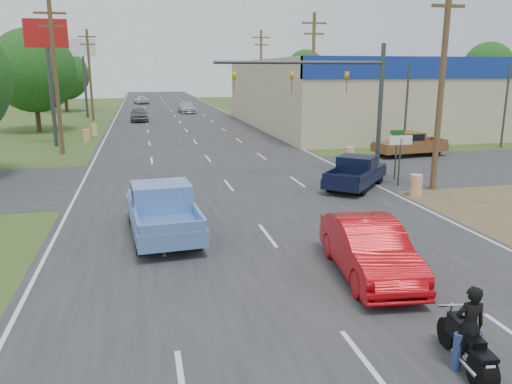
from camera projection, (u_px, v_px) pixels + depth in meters
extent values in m
plane|color=#30491D|center=(367.00, 364.00, 9.80)|extent=(200.00, 200.00, 0.00)
cube|color=#2D2D30|center=(186.00, 130.00, 47.68)|extent=(15.00, 180.00, 0.02)
cube|color=#2D2D30|center=(222.00, 177.00, 26.84)|extent=(120.00, 10.00, 0.02)
cube|color=brown|center=(502.00, 203.00, 21.64)|extent=(8.00, 18.00, 0.01)
cube|color=#B7A88C|center=(483.00, 92.00, 53.79)|extent=(50.00, 28.00, 6.60)
cylinder|color=#4C3823|center=(442.00, 84.00, 22.97)|extent=(0.28, 0.28, 10.00)
cube|color=#4C3823|center=(448.00, 6.00, 22.16)|extent=(1.60, 0.14, 0.14)
cylinder|color=#4C3823|center=(313.00, 78.00, 40.02)|extent=(0.28, 0.28, 10.00)
cube|color=#4C3823|center=(314.00, 23.00, 39.02)|extent=(2.00, 0.14, 0.14)
cube|color=#4C3823|center=(314.00, 34.00, 39.21)|extent=(1.60, 0.14, 0.14)
cylinder|color=#4C3823|center=(261.00, 76.00, 57.06)|extent=(0.28, 0.28, 10.00)
cube|color=#4C3823|center=(261.00, 37.00, 56.07)|extent=(2.00, 0.14, 0.14)
cube|color=#4C3823|center=(261.00, 45.00, 56.26)|extent=(1.60, 0.14, 0.14)
cylinder|color=#4C3823|center=(56.00, 80.00, 33.08)|extent=(0.28, 0.28, 10.00)
cube|color=#4C3823|center=(50.00, 13.00, 32.09)|extent=(2.00, 0.14, 0.14)
cube|color=#4C3823|center=(51.00, 26.00, 32.28)|extent=(1.60, 0.14, 0.14)
cylinder|color=#4C3823|center=(90.00, 76.00, 55.82)|extent=(0.28, 0.28, 10.00)
cube|color=#4C3823|center=(87.00, 37.00, 54.82)|extent=(2.00, 0.14, 0.14)
cube|color=#4C3823|center=(88.00, 44.00, 55.01)|extent=(1.60, 0.14, 0.14)
cylinder|color=#422D19|center=(38.00, 114.00, 46.29)|extent=(0.44, 0.44, 3.24)
sphere|color=#154916|center=(33.00, 71.00, 45.35)|extent=(7.56, 7.56, 7.56)
cylinder|color=#422D19|center=(66.00, 101.00, 68.91)|extent=(0.44, 0.44, 2.88)
sphere|color=#154916|center=(64.00, 75.00, 68.08)|extent=(6.72, 6.72, 6.72)
cylinder|color=#422D19|center=(485.00, 93.00, 87.51)|extent=(0.44, 0.44, 3.60)
sphere|color=#154916|center=(488.00, 67.00, 86.46)|extent=(8.40, 8.40, 8.40)
cylinder|color=#422D19|center=(305.00, 89.00, 105.83)|extent=(0.44, 0.44, 3.42)
sphere|color=#154916|center=(305.00, 69.00, 104.83)|extent=(7.98, 7.98, 7.98)
cylinder|color=orange|center=(416.00, 185.00, 22.77)|extent=(0.56, 0.56, 1.00)
cylinder|color=orange|center=(350.00, 155.00, 30.90)|extent=(0.56, 0.56, 1.00)
cylinder|color=orange|center=(86.00, 136.00, 40.05)|extent=(0.56, 0.56, 1.00)
cylinder|color=orange|center=(95.00, 130.00, 43.91)|extent=(0.56, 0.56, 1.00)
cylinder|color=#3F3F44|center=(51.00, 86.00, 36.78)|extent=(0.30, 0.30, 9.00)
cube|color=#B21414|center=(46.00, 33.00, 35.90)|extent=(3.00, 0.35, 2.00)
cylinder|color=#3F3F44|center=(85.00, 80.00, 59.51)|extent=(0.30, 0.30, 9.00)
cube|color=white|center=(82.00, 48.00, 58.63)|extent=(3.00, 0.35, 2.00)
cylinder|color=#3F3F44|center=(399.00, 162.00, 24.54)|extent=(0.08, 0.08, 2.40)
cube|color=white|center=(401.00, 140.00, 24.28)|extent=(1.20, 0.05, 0.45)
cylinder|color=#3F3F44|center=(396.00, 157.00, 26.09)|extent=(0.08, 0.08, 2.40)
cube|color=#0C591E|center=(397.00, 132.00, 25.78)|extent=(0.80, 0.04, 0.22)
cylinder|color=#3F3F44|center=(380.00, 111.00, 26.90)|extent=(0.24, 0.24, 7.00)
cylinder|color=#3F3F44|center=(301.00, 62.00, 25.33)|extent=(9.00, 0.18, 0.18)
imported|color=gold|center=(347.00, 72.00, 25.98)|extent=(0.18, 0.40, 1.10)
imported|color=gold|center=(292.00, 72.00, 25.33)|extent=(0.18, 0.40, 1.10)
imported|color=gold|center=(234.00, 72.00, 24.69)|extent=(0.18, 0.40, 1.10)
imported|color=#B6080E|center=(369.00, 249.00, 13.82)|extent=(2.19, 4.95, 1.58)
cylinder|color=black|center=(483.00, 372.00, 8.99)|extent=(0.39, 0.67, 0.64)
cylinder|color=black|center=(446.00, 333.00, 10.35)|extent=(0.19, 0.65, 0.64)
cube|color=black|center=(464.00, 337.00, 9.63)|extent=(0.35, 1.18, 0.29)
cube|color=black|center=(459.00, 322.00, 9.81)|extent=(0.32, 0.56, 0.21)
cube|color=black|center=(473.00, 338.00, 9.31)|extent=(0.35, 0.56, 0.10)
cylinder|color=white|center=(453.00, 305.00, 10.04)|extent=(0.63, 0.13, 0.05)
cube|color=white|center=(490.00, 369.00, 8.74)|extent=(0.17, 0.04, 0.12)
imported|color=black|center=(469.00, 331.00, 9.43)|extent=(0.64, 0.46, 1.63)
cylinder|color=black|center=(133.00, 213.00, 18.64)|extent=(0.38, 0.87, 0.85)
cylinder|color=black|center=(181.00, 209.00, 19.16)|extent=(0.38, 0.87, 0.85)
cylinder|color=black|center=(141.00, 241.00, 15.57)|extent=(0.38, 0.87, 0.85)
cylinder|color=black|center=(197.00, 236.00, 16.08)|extent=(0.38, 0.87, 0.85)
cube|color=#5F8ACB|center=(163.00, 217.00, 17.31)|extent=(2.55, 5.68, 0.55)
cube|color=#5F8ACB|center=(157.00, 196.00, 18.76)|extent=(2.18, 2.25, 0.19)
cube|color=#5F8ACB|center=(161.00, 196.00, 17.24)|extent=(2.08, 1.81, 0.90)
cube|color=black|center=(161.00, 192.00, 17.20)|extent=(2.10, 1.48, 0.48)
cube|color=#5F8ACB|center=(173.00, 228.00, 14.69)|extent=(1.96, 0.24, 0.32)
cylinder|color=black|center=(350.00, 174.00, 25.93)|extent=(0.68, 0.72, 0.73)
cylinder|color=black|center=(379.00, 177.00, 25.22)|extent=(0.68, 0.72, 0.73)
cylinder|color=black|center=(331.00, 185.00, 23.51)|extent=(0.68, 0.72, 0.73)
cylinder|color=black|center=(362.00, 188.00, 22.81)|extent=(0.68, 0.72, 0.73)
cube|color=black|center=(356.00, 177.00, 24.32)|extent=(4.48, 4.74, 0.47)
cube|color=black|center=(364.00, 166.00, 25.45)|extent=(2.48, 2.48, 0.16)
cube|color=black|center=(357.00, 164.00, 24.25)|extent=(2.19, 2.16, 0.77)
cube|color=black|center=(357.00, 161.00, 24.22)|extent=(2.03, 1.98, 0.41)
cube|color=black|center=(340.00, 178.00, 22.26)|extent=(1.30, 1.16, 0.27)
cylinder|color=black|center=(398.00, 154.00, 32.21)|extent=(0.78, 0.37, 0.75)
cylinder|color=black|center=(384.00, 150.00, 33.66)|extent=(0.78, 0.37, 0.75)
cylinder|color=black|center=(435.00, 151.00, 33.17)|extent=(0.78, 0.37, 0.75)
cylinder|color=black|center=(420.00, 148.00, 34.61)|extent=(0.78, 0.37, 0.75)
cube|color=brown|center=(409.00, 148.00, 33.36)|extent=(5.07, 2.44, 0.49)
cube|color=brown|center=(391.00, 144.00, 32.81)|extent=(2.05, 1.99, 0.17)
cube|color=brown|center=(409.00, 138.00, 33.18)|extent=(1.66, 1.89, 0.80)
cube|color=black|center=(409.00, 136.00, 33.15)|extent=(1.37, 1.89, 0.42)
cube|color=brown|center=(439.00, 140.00, 34.05)|extent=(0.28, 1.72, 0.28)
imported|color=#55555A|center=(139.00, 114.00, 55.89)|extent=(2.05, 4.75, 1.60)
imported|color=silver|center=(187.00, 108.00, 67.06)|extent=(2.32, 5.01, 1.42)
imported|color=silver|center=(141.00, 100.00, 85.05)|extent=(2.77, 4.80, 1.26)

